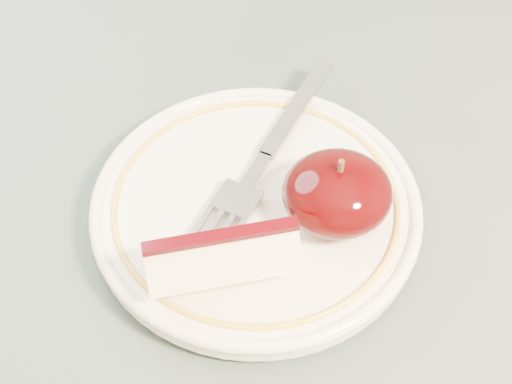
{
  "coord_description": "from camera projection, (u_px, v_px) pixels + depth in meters",
  "views": [
    {
      "loc": [
        -0.06,
        -0.22,
        1.13
      ],
      "look_at": [
        -0.04,
        0.06,
        0.78
      ],
      "focal_mm": 50.0,
      "sensor_mm": 36.0,
      "label": 1
    }
  ],
  "objects": [
    {
      "name": "table",
      "position": [
        317.0,
        359.0,
        0.5
      ],
      "size": [
        0.9,
        0.9,
        0.75
      ],
      "color": "brown",
      "rests_on": "ground"
    },
    {
      "name": "plate",
      "position": [
        256.0,
        206.0,
        0.46
      ],
      "size": [
        0.21,
        0.21,
        0.02
      ],
      "color": "white",
      "rests_on": "table"
    },
    {
      "name": "apple_half",
      "position": [
        337.0,
        193.0,
        0.44
      ],
      "size": [
        0.07,
        0.06,
        0.05
      ],
      "color": "black",
      "rests_on": "plate"
    },
    {
      "name": "apple_wedge",
      "position": [
        222.0,
        257.0,
        0.41
      ],
      "size": [
        0.09,
        0.05,
        0.04
      ],
      "rotation": [
        0.0,
        0.0,
        0.12
      ],
      "color": "#FFF3BB",
      "rests_on": "plate"
    },
    {
      "name": "fork",
      "position": [
        265.0,
        157.0,
        0.48
      ],
      "size": [
        0.12,
        0.18,
        0.0
      ],
      "rotation": [
        0.0,
        0.0,
        1.03
      ],
      "color": "gray",
      "rests_on": "plate"
    }
  ]
}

